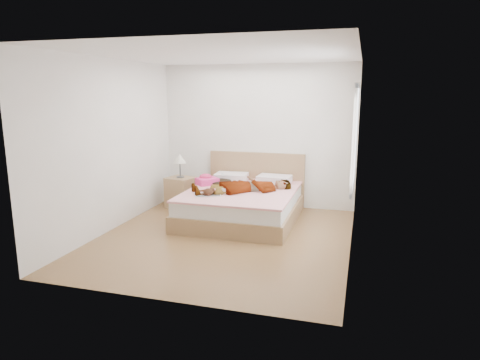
{
  "coord_description": "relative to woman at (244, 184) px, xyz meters",
  "views": [
    {
      "loc": [
        1.89,
        -5.67,
        2.11
      ],
      "look_at": [
        0.0,
        0.85,
        0.7
      ],
      "focal_mm": 32.0,
      "sensor_mm": 36.0,
      "label": 1
    }
  ],
  "objects": [
    {
      "name": "bed",
      "position": [
        -0.05,
        0.13,
        -0.35
      ],
      "size": [
        1.8,
        2.08,
        1.0
      ],
      "color": "olive",
      "rests_on": "ground"
    },
    {
      "name": "room_shell",
      "position": [
        1.72,
        -0.61,
        0.87
      ],
      "size": [
        4.0,
        4.0,
        4.0
      ],
      "color": "white",
      "rests_on": "ground"
    },
    {
      "name": "magazine",
      "position": [
        -0.47,
        -0.45,
        -0.11
      ],
      "size": [
        0.49,
        0.42,
        0.02
      ],
      "color": "white",
      "rests_on": "bed"
    },
    {
      "name": "towel",
      "position": [
        -0.76,
        0.3,
        -0.04
      ],
      "size": [
        0.45,
        0.45,
        0.19
      ],
      "color": "#F0418F",
      "rests_on": "bed"
    },
    {
      "name": "woman",
      "position": [
        0.0,
        0.0,
        0.0
      ],
      "size": [
        1.77,
        1.43,
        0.23
      ],
      "primitive_type": "imported",
      "rotation": [
        0.0,
        0.0,
        -1.02
      ],
      "color": "white",
      "rests_on": "bed"
    },
    {
      "name": "hair",
      "position": [
        -0.57,
        0.45,
        -0.08
      ],
      "size": [
        0.42,
        0.51,
        0.07
      ],
      "primitive_type": "ellipsoid",
      "rotation": [
        0.0,
        0.0,
        0.03
      ],
      "color": "black",
      "rests_on": "bed"
    },
    {
      "name": "coffee_mug",
      "position": [
        -0.24,
        -0.32,
        -0.07
      ],
      "size": [
        0.12,
        0.09,
        0.09
      ],
      "color": "white",
      "rests_on": "bed"
    },
    {
      "name": "ground",
      "position": [
        -0.05,
        -0.91,
        -0.63
      ],
      "size": [
        4.0,
        4.0,
        0.0
      ],
      "primitive_type": "plane",
      "color": "#523219",
      "rests_on": "ground"
    },
    {
      "name": "nightstand",
      "position": [
        -1.34,
        0.47,
        -0.3
      ],
      "size": [
        0.55,
        0.51,
        1.0
      ],
      "color": "#8B6140",
      "rests_on": "ground"
    },
    {
      "name": "phone",
      "position": [
        -0.5,
        0.4,
        0.05
      ],
      "size": [
        0.08,
        0.09,
        0.05
      ],
      "primitive_type": "cube",
      "rotation": [
        0.44,
        0.0,
        0.56
      ],
      "color": "silver",
      "rests_on": "bed"
    },
    {
      "name": "plush_toy",
      "position": [
        -0.43,
        -0.49,
        -0.05
      ],
      "size": [
        0.2,
        0.24,
        0.12
      ],
      "color": "black",
      "rests_on": "bed"
    }
  ]
}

